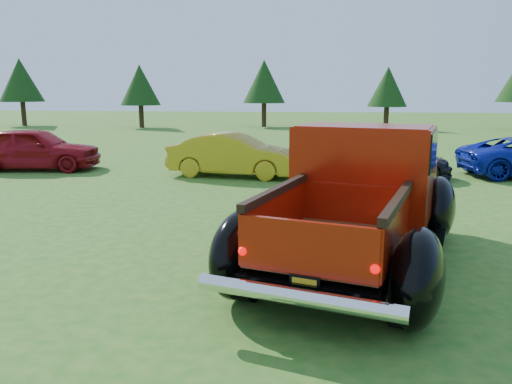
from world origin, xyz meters
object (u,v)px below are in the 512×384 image
(tree_mid_left, at_px, (264,82))
(show_car_grey, at_px, (383,159))
(pickup_truck, at_px, (362,195))
(tree_west, at_px, (140,85))
(tree_far_west, at_px, (21,80))
(show_car_yellow, at_px, (234,155))
(show_car_red, at_px, (35,149))
(tree_mid_right, at_px, (388,87))

(tree_mid_left, relative_size, show_car_grey, 1.23)
(pickup_truck, height_order, show_car_grey, pickup_truck)
(tree_west, bearing_deg, show_car_grey, -53.57)
(pickup_truck, bearing_deg, tree_far_west, 145.20)
(tree_far_west, distance_m, show_car_yellow, 30.07)
(show_car_red, bearing_deg, tree_west, 3.18)
(tree_far_west, xyz_separation_m, show_car_yellow, (20.50, -21.82, -2.84))
(tree_mid_left, height_order, show_car_red, tree_mid_left)
(tree_mid_left, xyz_separation_m, pickup_truck, (4.84, -30.31, -2.37))
(tree_mid_left, bearing_deg, tree_far_west, -176.99)
(tree_far_west, distance_m, tree_mid_right, 28.01)
(tree_mid_right, distance_m, pickup_truck, 29.67)
(tree_far_west, bearing_deg, tree_mid_right, -0.00)
(show_car_red, height_order, show_car_grey, show_car_red)
(tree_west, bearing_deg, tree_mid_right, 3.18)
(tree_mid_right, xyz_separation_m, pickup_truck, (-4.16, -29.31, -1.96))
(show_car_grey, bearing_deg, tree_far_west, 53.17)
(tree_mid_left, distance_m, show_car_red, 23.14)
(tree_mid_right, bearing_deg, pickup_truck, -98.08)
(tree_mid_right, height_order, show_car_grey, tree_mid_right)
(show_car_yellow, bearing_deg, tree_far_west, 50.87)
(tree_mid_left, bearing_deg, show_car_grey, -74.74)
(pickup_truck, distance_m, show_car_red, 13.07)
(tree_far_west, distance_m, pickup_truck, 37.86)
(tree_far_west, relative_size, tree_mid_right, 1.18)
(pickup_truck, distance_m, show_car_grey, 7.92)
(tree_west, height_order, tree_mid_right, tree_west)
(tree_far_west, xyz_separation_m, tree_mid_right, (28.00, -0.00, -0.55))
(show_car_yellow, distance_m, show_car_grey, 4.65)
(tree_west, distance_m, show_car_grey, 25.62)
(tree_far_west, relative_size, pickup_truck, 0.85)
(show_car_yellow, bearing_deg, show_car_grey, -78.64)
(tree_west, relative_size, show_car_yellow, 1.12)
(tree_mid_right, relative_size, show_car_red, 1.02)
(pickup_truck, bearing_deg, show_car_red, 158.35)
(show_car_red, relative_size, show_car_yellow, 1.05)
(show_car_yellow, xyz_separation_m, show_car_grey, (4.64, 0.30, -0.09))
(tree_mid_right, bearing_deg, show_car_yellow, -108.97)
(tree_far_west, bearing_deg, show_car_yellow, -46.78)
(show_car_red, bearing_deg, tree_mid_right, -40.82)
(tree_mid_right, bearing_deg, tree_mid_left, 173.66)
(tree_far_west, height_order, tree_west, tree_far_west)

